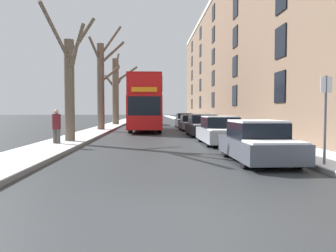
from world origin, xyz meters
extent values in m
plane|color=#303335|center=(0.00, 0.00, 0.00)|extent=(320.00, 320.00, 0.00)
cube|color=slate|center=(-4.98, 53.00, 0.07)|extent=(2.20, 130.00, 0.13)
cube|color=white|center=(-4.98, 53.00, 0.15)|extent=(2.18, 130.00, 0.03)
cube|color=slate|center=(4.98, 53.00, 0.07)|extent=(2.20, 130.00, 0.13)
cube|color=white|center=(4.98, 53.00, 0.15)|extent=(2.18, 130.00, 0.03)
cube|color=#7A604C|center=(10.58, 30.58, 7.27)|extent=(9.00, 52.39, 14.53)
cube|color=black|center=(6.05, 12.14, 2.91)|extent=(0.08, 1.40, 1.63)
cube|color=black|center=(6.05, 21.36, 2.91)|extent=(0.08, 1.40, 1.63)
cube|color=black|center=(6.05, 30.58, 2.91)|extent=(0.08, 1.40, 1.63)
cube|color=black|center=(6.05, 39.80, 2.91)|extent=(0.08, 1.40, 1.63)
cube|color=black|center=(6.05, 49.02, 2.91)|extent=(0.08, 1.40, 1.63)
cube|color=black|center=(6.05, 12.14, 5.23)|extent=(0.08, 1.40, 1.63)
cube|color=black|center=(6.05, 21.36, 5.23)|extent=(0.08, 1.40, 1.63)
cube|color=black|center=(6.05, 30.58, 5.23)|extent=(0.08, 1.40, 1.63)
cube|color=black|center=(6.05, 39.80, 5.23)|extent=(0.08, 1.40, 1.63)
cube|color=black|center=(6.05, 49.02, 5.23)|extent=(0.08, 1.40, 1.63)
cube|color=black|center=(6.05, 21.36, 7.56)|extent=(0.08, 1.40, 1.63)
cube|color=black|center=(6.05, 30.58, 7.56)|extent=(0.08, 1.40, 1.63)
cube|color=black|center=(6.05, 39.80, 7.56)|extent=(0.08, 1.40, 1.63)
cube|color=black|center=(6.05, 49.02, 7.56)|extent=(0.08, 1.40, 1.63)
cube|color=black|center=(6.05, 21.36, 9.88)|extent=(0.08, 1.40, 1.63)
cube|color=black|center=(6.05, 30.58, 9.88)|extent=(0.08, 1.40, 1.63)
cube|color=black|center=(6.05, 39.80, 9.88)|extent=(0.08, 1.40, 1.63)
cube|color=black|center=(6.05, 49.02, 9.88)|extent=(0.08, 1.40, 1.63)
cube|color=black|center=(6.05, 30.58, 12.21)|extent=(0.08, 1.40, 1.63)
cube|color=black|center=(6.05, 39.80, 12.21)|extent=(0.08, 1.40, 1.63)
cube|color=black|center=(6.05, 49.02, 12.21)|extent=(0.08, 1.40, 1.63)
cylinder|color=brown|center=(-4.73, 12.02, 2.60)|extent=(0.49, 0.49, 5.21)
cylinder|color=brown|center=(-4.86, 13.38, 4.15)|extent=(0.44, 2.83, 2.12)
cylinder|color=brown|center=(-4.13, 12.11, 5.32)|extent=(1.39, 0.39, 2.08)
cylinder|color=brown|center=(-5.06, 10.87, 5.26)|extent=(0.84, 2.45, 2.24)
cylinder|color=brown|center=(-4.20, 11.14, 4.58)|extent=(1.29, 1.95, 1.99)
cylinder|color=brown|center=(-4.78, 22.57, 3.59)|extent=(0.59, 0.59, 7.17)
cylinder|color=brown|center=(-4.91, 23.45, 6.20)|extent=(0.49, 1.92, 1.46)
cylinder|color=brown|center=(-5.15, 22.11, 6.59)|extent=(1.00, 1.17, 2.01)
cylinder|color=brown|center=(-3.99, 23.00, 7.49)|extent=(1.82, 1.13, 2.68)
cylinder|color=brown|center=(-3.78, 21.96, 6.30)|extent=(2.20, 1.46, 1.68)
cylinder|color=brown|center=(-4.13, 23.53, 4.79)|extent=(1.54, 2.13, 1.62)
cylinder|color=brown|center=(-4.75, 33.62, 3.86)|extent=(0.75, 0.75, 7.72)
cylinder|color=brown|center=(-4.51, 34.27, 4.92)|extent=(0.79, 1.55, 1.35)
cylinder|color=brown|center=(-4.62, 34.20, 6.28)|extent=(0.58, 1.43, 1.78)
cylinder|color=brown|center=(-5.38, 34.00, 5.06)|extent=(1.56, 1.09, 1.75)
cylinder|color=brown|center=(-3.52, 33.69, 5.92)|extent=(2.65, 0.43, 2.01)
cylinder|color=brown|center=(-4.64, 34.30, 7.62)|extent=(0.53, 1.61, 1.86)
cube|color=red|center=(-1.12, 22.98, 1.56)|extent=(2.52, 10.09, 2.43)
cube|color=red|center=(-1.12, 22.98, 3.52)|extent=(2.46, 9.89, 1.50)
cube|color=#B31212|center=(-1.12, 22.98, 4.33)|extent=(2.46, 9.89, 0.12)
cube|color=black|center=(-1.12, 22.98, 2.02)|extent=(2.55, 8.88, 1.27)
cube|color=black|center=(-1.12, 22.98, 3.60)|extent=(2.55, 8.88, 1.14)
cube|color=black|center=(-1.12, 17.95, 2.02)|extent=(2.26, 0.06, 1.33)
cube|color=orange|center=(-1.12, 17.94, 3.15)|extent=(1.76, 0.05, 0.32)
cylinder|color=black|center=(-2.20, 19.95, 0.54)|extent=(0.30, 1.09, 1.09)
cylinder|color=black|center=(-0.03, 19.95, 0.54)|extent=(0.30, 1.09, 1.09)
cylinder|color=black|center=(-2.20, 25.80, 0.54)|extent=(0.30, 1.09, 1.09)
cylinder|color=black|center=(-0.03, 25.80, 0.54)|extent=(0.30, 1.09, 1.09)
cube|color=#474C56|center=(2.79, 5.70, 0.46)|extent=(1.75, 4.02, 0.58)
cube|color=black|center=(2.79, 5.86, 1.02)|extent=(1.50, 2.01, 0.53)
cube|color=white|center=(2.79, 5.86, 1.32)|extent=(1.47, 1.91, 0.07)
cube|color=white|center=(2.79, 4.28, 0.78)|extent=(1.57, 1.05, 0.06)
cylinder|color=black|center=(2.02, 4.50, 0.33)|extent=(0.20, 0.65, 0.65)
cylinder|color=black|center=(3.55, 4.50, 0.33)|extent=(0.20, 0.65, 0.65)
cylinder|color=black|center=(2.02, 6.91, 0.33)|extent=(0.20, 0.65, 0.65)
cylinder|color=black|center=(3.55, 6.91, 0.33)|extent=(0.20, 0.65, 0.65)
cube|color=#9EA3AD|center=(2.79, 11.47, 0.48)|extent=(1.83, 4.35, 0.62)
cube|color=black|center=(2.79, 11.65, 1.07)|extent=(1.58, 2.18, 0.56)
cube|color=white|center=(2.79, 11.65, 1.38)|extent=(1.54, 2.07, 0.05)
cube|color=white|center=(2.79, 9.93, 0.81)|extent=(1.65, 1.14, 0.04)
cylinder|color=black|center=(1.98, 10.17, 0.34)|extent=(0.20, 0.67, 0.67)
cylinder|color=black|center=(3.59, 10.17, 0.34)|extent=(0.20, 0.67, 0.67)
cylinder|color=black|center=(1.98, 12.78, 0.34)|extent=(0.20, 0.67, 0.67)
cylinder|color=black|center=(3.59, 12.78, 0.34)|extent=(0.20, 0.67, 0.67)
cube|color=black|center=(2.79, 17.08, 0.48)|extent=(1.90, 4.50, 0.61)
cube|color=black|center=(2.79, 17.26, 1.09)|extent=(1.63, 2.25, 0.62)
cube|color=white|center=(2.79, 17.26, 1.44)|extent=(1.59, 2.14, 0.08)
cube|color=white|center=(2.79, 15.48, 0.82)|extent=(1.71, 1.17, 0.06)
cylinder|color=black|center=(1.95, 15.73, 0.34)|extent=(0.20, 0.67, 0.67)
cylinder|color=black|center=(3.63, 15.73, 0.34)|extent=(0.20, 0.67, 0.67)
cylinder|color=black|center=(1.95, 18.43, 0.34)|extent=(0.20, 0.67, 0.67)
cylinder|color=black|center=(3.63, 18.43, 0.34)|extent=(0.20, 0.67, 0.67)
cube|color=slate|center=(2.79, 23.52, 0.45)|extent=(1.82, 4.19, 0.55)
cube|color=black|center=(2.79, 23.69, 1.02)|extent=(1.56, 2.10, 0.59)
cube|color=white|center=(2.79, 23.69, 1.34)|extent=(1.53, 1.99, 0.05)
cube|color=white|center=(2.79, 22.03, 0.74)|extent=(1.64, 1.09, 0.04)
cylinder|color=black|center=(1.99, 22.26, 0.32)|extent=(0.20, 0.63, 0.63)
cylinder|color=black|center=(3.59, 22.26, 0.32)|extent=(0.20, 0.63, 0.63)
cylinder|color=black|center=(1.99, 24.78, 0.32)|extent=(0.20, 0.63, 0.63)
cylinder|color=black|center=(3.59, 24.78, 0.32)|extent=(0.20, 0.63, 0.63)
cube|color=#474C56|center=(2.79, 28.78, 0.52)|extent=(1.77, 4.59, 0.69)
cube|color=black|center=(2.79, 28.96, 1.15)|extent=(1.52, 2.29, 0.58)
cube|color=white|center=(2.79, 28.96, 1.46)|extent=(1.48, 2.18, 0.04)
cube|color=white|center=(2.79, 27.15, 0.88)|extent=(1.59, 1.20, 0.03)
cylinder|color=black|center=(2.01, 27.41, 0.34)|extent=(0.20, 0.67, 0.67)
cylinder|color=black|center=(3.56, 27.41, 0.34)|extent=(0.20, 0.67, 0.67)
cylinder|color=black|center=(2.01, 30.16, 0.34)|extent=(0.20, 0.67, 0.67)
cylinder|color=black|center=(3.56, 30.16, 0.34)|extent=(0.20, 0.67, 0.67)
cube|color=#333842|center=(-1.83, 36.05, 1.20)|extent=(1.94, 5.51, 1.97)
cube|color=black|center=(-1.83, 33.32, 1.66)|extent=(1.71, 0.06, 0.87)
cylinder|color=black|center=(-2.69, 34.29, 0.34)|extent=(0.22, 0.68, 0.68)
cylinder|color=black|center=(-0.98, 34.29, 0.34)|extent=(0.22, 0.68, 0.68)
cylinder|color=black|center=(-2.69, 37.81, 0.34)|extent=(0.22, 0.68, 0.68)
cylinder|color=black|center=(-0.98, 37.81, 0.34)|extent=(0.22, 0.68, 0.68)
cylinder|color=#4C4742|center=(-4.94, 10.67, 0.41)|extent=(0.18, 0.18, 0.81)
cylinder|color=#4C4742|center=(-5.10, 10.70, 0.41)|extent=(0.18, 0.18, 0.81)
cylinder|color=#59191E|center=(-5.02, 10.68, 1.17)|extent=(0.38, 0.38, 0.71)
sphere|color=beige|center=(-5.02, 10.68, 1.63)|extent=(0.22, 0.22, 0.22)
cylinder|color=#4C4F54|center=(4.19, 4.21, 1.31)|extent=(0.07, 0.07, 2.62)
cube|color=silver|center=(4.19, 4.19, 2.37)|extent=(0.32, 0.02, 0.44)
camera|label=1|loc=(-0.66, -4.64, 1.63)|focal=35.00mm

